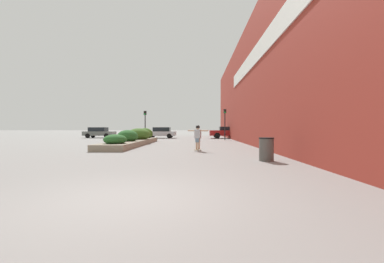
{
  "coord_description": "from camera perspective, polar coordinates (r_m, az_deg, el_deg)",
  "views": [
    {
      "loc": [
        1.31,
        -4.69,
        1.3
      ],
      "look_at": [
        0.73,
        19.84,
        0.98
      ],
      "focal_mm": 24.0,
      "sensor_mm": 36.0,
      "label": 1
    }
  ],
  "objects": [
    {
      "name": "traffic_light_left",
      "position": [
        29.07,
        -10.39,
        2.55
      ],
      "size": [
        0.28,
        0.3,
        3.23
      ],
      "color": "black",
      "rests_on": "ground_plane"
    },
    {
      "name": "car_center_left",
      "position": [
        33.86,
        -6.89,
        -0.2
      ],
      "size": [
        3.94,
        2.05,
        1.41
      ],
      "rotation": [
        0.0,
        0.0,
        1.57
      ],
      "color": "#BCBCC1",
      "rests_on": "ground_plane"
    },
    {
      "name": "car_center_right",
      "position": [
        33.04,
        8.12,
        -0.11
      ],
      "size": [
        4.73,
        2.0,
        1.49
      ],
      "rotation": [
        0.0,
        0.0,
        1.57
      ],
      "color": "maroon",
      "rests_on": "ground_plane"
    },
    {
      "name": "car_rightmost",
      "position": [
        34.88,
        20.77,
        -0.06
      ],
      "size": [
        4.66,
        1.98,
        1.62
      ],
      "rotation": [
        0.0,
        0.0,
        1.57
      ],
      "color": "navy",
      "rests_on": "ground_plane"
    },
    {
      "name": "skateboard",
      "position": [
        14.74,
        1.29,
        -4.06
      ],
      "size": [
        0.41,
        0.58,
        0.09
      ],
      "rotation": [
        0.0,
        0.0,
        -0.49
      ],
      "color": "olive",
      "rests_on": "ground_plane"
    },
    {
      "name": "building_wall_right",
      "position": [
        21.52,
        12.89,
        10.28
      ],
      "size": [
        0.67,
        48.19,
        9.72
      ],
      "color": "maroon",
      "rests_on": "ground_plane"
    },
    {
      "name": "trash_bin",
      "position": [
        10.6,
        16.21,
        -3.79
      ],
      "size": [
        0.6,
        0.6,
        0.93
      ],
      "color": "#514C47",
      "rests_on": "ground_plane"
    },
    {
      "name": "planter_box",
      "position": [
        20.7,
        -12.7,
        -1.54
      ],
      "size": [
        1.98,
        11.74,
        1.31
      ],
      "color": "gray",
      "rests_on": "ground_plane"
    },
    {
      "name": "ground_plane",
      "position": [
        5.04,
        -14.22,
        -14.25
      ],
      "size": [
        300.0,
        300.0,
        0.0
      ],
      "primitive_type": "plane",
      "color": "gray"
    },
    {
      "name": "skateboarder",
      "position": [
        14.69,
        1.3,
        -0.7
      ],
      "size": [
        1.18,
        0.69,
        1.39
      ],
      "rotation": [
        0.0,
        0.0,
        -0.49
      ],
      "color": "tan",
      "rests_on": "skateboard"
    },
    {
      "name": "traffic_light_right",
      "position": [
        28.64,
        7.33,
        2.81
      ],
      "size": [
        0.28,
        0.3,
        3.41
      ],
      "color": "black",
      "rests_on": "ground_plane"
    },
    {
      "name": "car_leftmost",
      "position": [
        36.86,
        -19.94,
        -0.17
      ],
      "size": [
        4.04,
        1.94,
        1.41
      ],
      "rotation": [
        0.0,
        0.0,
        -1.57
      ],
      "color": "slate",
      "rests_on": "ground_plane"
    }
  ]
}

